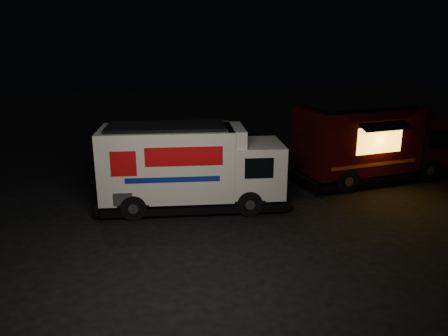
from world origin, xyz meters
TOP-DOWN VIEW (x-y plane):
  - ground at (0.00, 0.00)m, footprint 80.00×80.00m
  - white_truck at (-0.34, 2.55)m, footprint 7.02×3.60m
  - red_truck at (7.84, 3.49)m, footprint 7.17×2.99m

SIDE VIEW (x-z plane):
  - ground at x=0.00m, z-range 0.00..0.00m
  - white_truck at x=-0.34m, z-range 0.00..3.04m
  - red_truck at x=7.84m, z-range 0.00..3.28m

